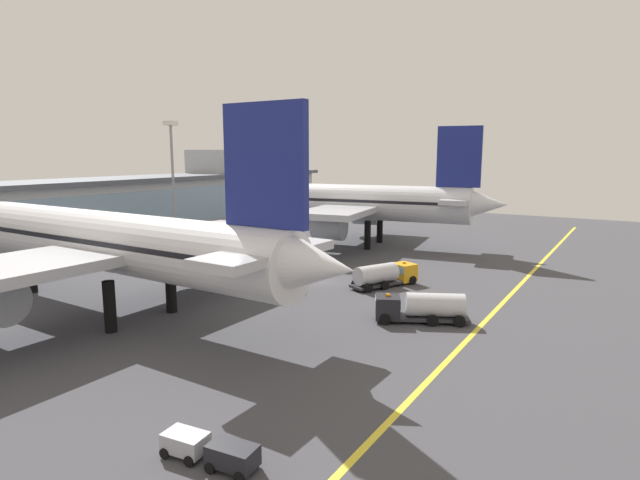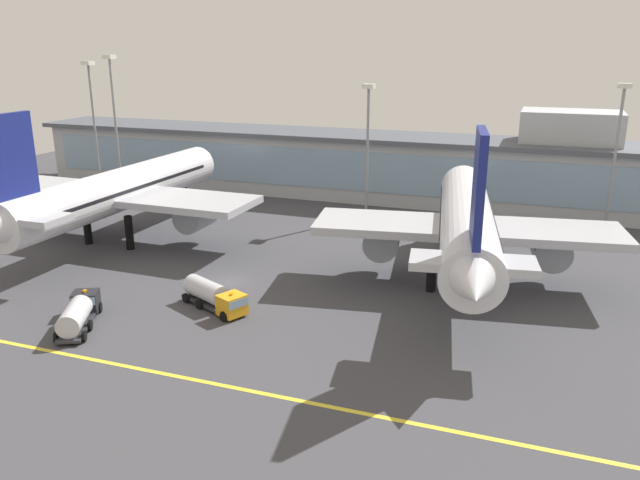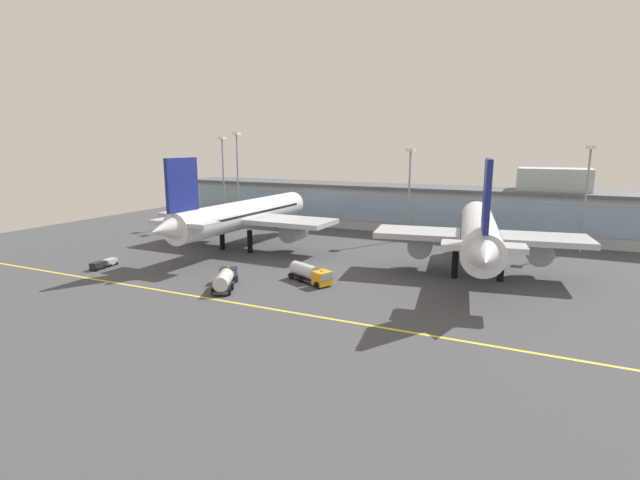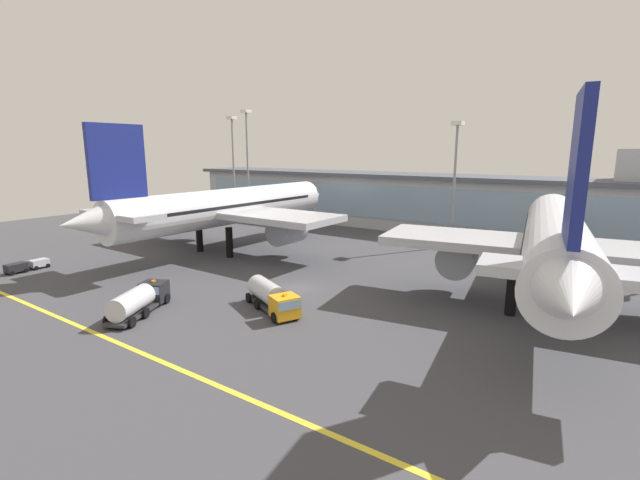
{
  "view_description": "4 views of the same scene",
  "coord_description": "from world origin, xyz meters",
  "px_view_note": "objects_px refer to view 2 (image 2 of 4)",
  "views": [
    {
      "loc": [
        -55.09,
        -34.01,
        16.34
      ],
      "look_at": [
        8.88,
        5.72,
        3.68
      ],
      "focal_mm": 29.14,
      "sensor_mm": 36.0,
      "label": 1
    },
    {
      "loc": [
        34.79,
        -63.57,
        27.66
      ],
      "look_at": [
        8.74,
        8.18,
        3.82
      ],
      "focal_mm": 35.4,
      "sensor_mm": 36.0,
      "label": 2
    },
    {
      "loc": [
        36.81,
        -76.62,
        22.54
      ],
      "look_at": [
        -3.1,
        7.47,
        3.95
      ],
      "focal_mm": 26.94,
      "sensor_mm": 36.0,
      "label": 3
    },
    {
      "loc": [
        32.36,
        -42.07,
        16.86
      ],
      "look_at": [
        -2.61,
        8.22,
        4.44
      ],
      "focal_mm": 24.98,
      "sensor_mm": 36.0,
      "label": 4
    }
  ],
  "objects_px": {
    "airliner_near_right": "(467,224)",
    "apron_light_mast_west": "(368,131)",
    "airliner_near_left": "(119,191)",
    "fuel_tanker_truck": "(215,296)",
    "baggage_tug_near": "(79,312)",
    "apron_light_mast_far_east": "(618,137)",
    "apron_light_mast_east": "(114,107)",
    "apron_light_mast_centre": "(93,109)"
  },
  "relations": [
    {
      "from": "apron_light_mast_east",
      "to": "apron_light_mast_far_east",
      "type": "bearing_deg",
      "value": 2.64
    },
    {
      "from": "apron_light_mast_west",
      "to": "apron_light_mast_far_east",
      "type": "height_order",
      "value": "apron_light_mast_far_east"
    },
    {
      "from": "airliner_near_right",
      "to": "apron_light_mast_centre",
      "type": "xyz_separation_m",
      "value": [
        -72.76,
        25.66,
        8.41
      ]
    },
    {
      "from": "airliner_near_right",
      "to": "apron_light_mast_centre",
      "type": "bearing_deg",
      "value": 61.57
    },
    {
      "from": "baggage_tug_near",
      "to": "apron_light_mast_east",
      "type": "bearing_deg",
      "value": 6.17
    },
    {
      "from": "airliner_near_right",
      "to": "apron_light_mast_far_east",
      "type": "bearing_deg",
      "value": -40.22
    },
    {
      "from": "baggage_tug_near",
      "to": "apron_light_mast_centre",
      "type": "xyz_separation_m",
      "value": [
        -37.49,
        50.8,
        14.48
      ]
    },
    {
      "from": "airliner_near_left",
      "to": "apron_light_mast_east",
      "type": "relative_size",
      "value": 2.07
    },
    {
      "from": "apron_light_mast_east",
      "to": "apron_light_mast_far_east",
      "type": "distance_m",
      "value": 84.81
    },
    {
      "from": "airliner_near_left",
      "to": "apron_light_mast_far_east",
      "type": "bearing_deg",
      "value": -66.65
    },
    {
      "from": "fuel_tanker_truck",
      "to": "baggage_tug_near",
      "type": "bearing_deg",
      "value": -117.43
    },
    {
      "from": "airliner_near_left",
      "to": "apron_light_mast_east",
      "type": "height_order",
      "value": "apron_light_mast_east"
    },
    {
      "from": "airliner_near_left",
      "to": "fuel_tanker_truck",
      "type": "distance_m",
      "value": 31.25
    },
    {
      "from": "baggage_tug_near",
      "to": "apron_light_mast_far_east",
      "type": "relative_size",
      "value": 0.41
    },
    {
      "from": "apron_light_mast_east",
      "to": "airliner_near_left",
      "type": "bearing_deg",
      "value": -53.03
    },
    {
      "from": "airliner_near_left",
      "to": "airliner_near_right",
      "type": "height_order",
      "value": "airliner_near_right"
    },
    {
      "from": "apron_light_mast_centre",
      "to": "apron_light_mast_east",
      "type": "height_order",
      "value": "apron_light_mast_east"
    },
    {
      "from": "apron_light_mast_west",
      "to": "apron_light_mast_far_east",
      "type": "xyz_separation_m",
      "value": [
        36.77,
        3.09,
        0.37
      ]
    },
    {
      "from": "apron_light_mast_centre",
      "to": "apron_light_mast_east",
      "type": "bearing_deg",
      "value": -8.74
    },
    {
      "from": "airliner_near_left",
      "to": "apron_light_mast_centre",
      "type": "xyz_separation_m",
      "value": [
        -23.41,
        24.68,
        8.59
      ]
    },
    {
      "from": "airliner_near_left",
      "to": "baggage_tug_near",
      "type": "height_order",
      "value": "airliner_near_left"
    },
    {
      "from": "airliner_near_left",
      "to": "apron_light_mast_far_east",
      "type": "relative_size",
      "value": 2.39
    },
    {
      "from": "airliner_near_left",
      "to": "airliner_near_right",
      "type": "bearing_deg",
      "value": -90.36
    },
    {
      "from": "apron_light_mast_centre",
      "to": "apron_light_mast_east",
      "type": "xyz_separation_m",
      "value": [
        5.46,
        -0.84,
        0.63
      ]
    },
    {
      "from": "airliner_near_right",
      "to": "apron_light_mast_east",
      "type": "distance_m",
      "value": 72.29
    },
    {
      "from": "airliner_near_right",
      "to": "apron_light_mast_west",
      "type": "bearing_deg",
      "value": 28.05
    },
    {
      "from": "airliner_near_right",
      "to": "airliner_near_left",
      "type": "bearing_deg",
      "value": 79.85
    },
    {
      "from": "airliner_near_left",
      "to": "fuel_tanker_truck",
      "type": "bearing_deg",
      "value": -124.35
    },
    {
      "from": "fuel_tanker_truck",
      "to": "apron_light_mast_centre",
      "type": "height_order",
      "value": "apron_light_mast_centre"
    },
    {
      "from": "airliner_near_left",
      "to": "apron_light_mast_far_east",
      "type": "xyz_separation_m",
      "value": [
        66.76,
        27.74,
        7.32
      ]
    },
    {
      "from": "baggage_tug_near",
      "to": "apron_light_mast_far_east",
      "type": "xyz_separation_m",
      "value": [
        52.68,
        53.87,
        13.2
      ]
    },
    {
      "from": "airliner_near_right",
      "to": "baggage_tug_near",
      "type": "relative_size",
      "value": 5.44
    },
    {
      "from": "airliner_near_right",
      "to": "apron_light_mast_far_east",
      "type": "height_order",
      "value": "apron_light_mast_far_east"
    },
    {
      "from": "baggage_tug_near",
      "to": "apron_light_mast_east",
      "type": "xyz_separation_m",
      "value": [
        -32.02,
        49.96,
        15.11
      ]
    },
    {
      "from": "fuel_tanker_truck",
      "to": "apron_light_mast_centre",
      "type": "relative_size",
      "value": 0.37
    },
    {
      "from": "baggage_tug_near",
      "to": "apron_light_mast_east",
      "type": "distance_m",
      "value": 61.24
    },
    {
      "from": "apron_light_mast_east",
      "to": "baggage_tug_near",
      "type": "bearing_deg",
      "value": -57.34
    },
    {
      "from": "baggage_tug_near",
      "to": "apron_light_mast_west",
      "type": "distance_m",
      "value": 54.74
    },
    {
      "from": "apron_light_mast_centre",
      "to": "baggage_tug_near",
      "type": "bearing_deg",
      "value": -53.57
    },
    {
      "from": "airliner_near_right",
      "to": "apron_light_mast_centre",
      "type": "height_order",
      "value": "apron_light_mast_centre"
    },
    {
      "from": "baggage_tug_near",
      "to": "apron_light_mast_west",
      "type": "relative_size",
      "value": 0.42
    },
    {
      "from": "apron_light_mast_west",
      "to": "airliner_near_right",
      "type": "bearing_deg",
      "value": -52.95
    }
  ]
}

